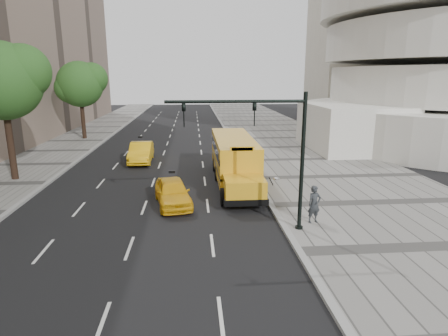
{
  "coord_description": "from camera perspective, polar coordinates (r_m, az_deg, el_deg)",
  "views": [
    {
      "loc": [
        1.78,
        -24.76,
        7.07
      ],
      "look_at": [
        3.5,
        -4.0,
        1.9
      ],
      "focal_mm": 30.0,
      "sensor_mm": 36.0,
      "label": 1
    }
  ],
  "objects": [
    {
      "name": "ground",
      "position": [
        25.82,
        -8.51,
        -2.11
      ],
      "size": [
        140.0,
        140.0,
        0.0
      ],
      "primitive_type": "plane",
      "color": "black",
      "rests_on": "ground"
    },
    {
      "name": "guggenheim",
      "position": [
        51.73,
        29.38,
        19.49
      ],
      "size": [
        33.2,
        42.2,
        35.0
      ],
      "color": "white",
      "rests_on": "ground"
    },
    {
      "name": "school_bus",
      "position": [
        25.33,
        1.54,
        1.84
      ],
      "size": [
        2.96,
        11.56,
        3.19
      ],
      "color": "gold",
      "rests_on": "ground"
    },
    {
      "name": "curb_museum",
      "position": [
        26.08,
        4.76,
        -1.67
      ],
      "size": [
        0.3,
        140.0,
        0.15
      ],
      "primitive_type": "cube",
      "color": "gray",
      "rests_on": "ground"
    },
    {
      "name": "taxi_near",
      "position": [
        21.09,
        -7.84,
        -3.66
      ],
      "size": [
        2.52,
        4.61,
        1.48
      ],
      "primitive_type": "imported",
      "rotation": [
        0.0,
        0.0,
        0.18
      ],
      "color": "#F1B212",
      "rests_on": "ground"
    },
    {
      "name": "sidewalk_museum",
      "position": [
        27.69,
        17.11,
        -1.33
      ],
      "size": [
        12.0,
        140.0,
        0.15
      ],
      "primitive_type": "cube",
      "color": "gray",
      "rests_on": "ground"
    },
    {
      "name": "pedestrian",
      "position": [
        18.5,
        13.59,
        -5.4
      ],
      "size": [
        0.76,
        0.6,
        1.84
      ],
      "primitive_type": "imported",
      "rotation": [
        0.0,
        0.0,
        0.27
      ],
      "color": "#2A2E31",
      "rests_on": "sidewalk_museum"
    },
    {
      "name": "sidewalk_far",
      "position": [
        28.73,
        -30.98,
        -2.19
      ],
      "size": [
        6.0,
        140.0,
        0.15
      ],
      "primitive_type": "cube",
      "color": "gray",
      "rests_on": "ground"
    },
    {
      "name": "taxi_far",
      "position": [
        32.02,
        -12.52,
        2.35
      ],
      "size": [
        1.87,
        5.02,
        1.64
      ],
      "primitive_type": "imported",
      "rotation": [
        0.0,
        0.0,
        0.03
      ],
      "color": "#F1B212",
      "rests_on": "ground"
    },
    {
      "name": "tree_c",
      "position": [
        44.77,
        -21.0,
        11.89
      ],
      "size": [
        5.58,
        4.96,
        8.61
      ],
      "color": "black",
      "rests_on": "ground"
    },
    {
      "name": "tree_b",
      "position": [
        28.62,
        -30.6,
        11.43
      ],
      "size": [
        5.69,
        5.05,
        9.25
      ],
      "color": "black",
      "rests_on": "ground"
    },
    {
      "name": "curb_far",
      "position": [
        27.53,
        -25.38,
        -2.16
      ],
      "size": [
        0.3,
        140.0,
        0.15
      ],
      "primitive_type": "cube",
      "color": "gray",
      "rests_on": "ground"
    },
    {
      "name": "traffic_signal",
      "position": [
        16.52,
        7.27,
        3.43
      ],
      "size": [
        6.18,
        0.36,
        6.4
      ],
      "color": "black",
      "rests_on": "ground"
    }
  ]
}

